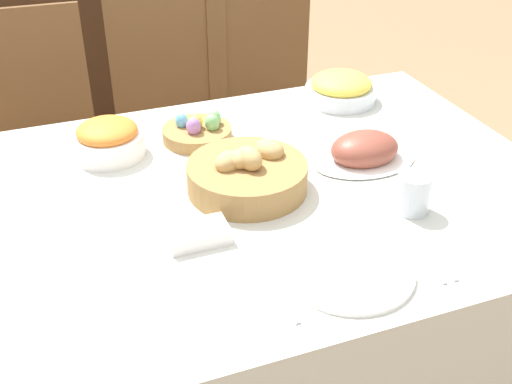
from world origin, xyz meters
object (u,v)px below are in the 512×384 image
object	(u,v)px
sideboard	(93,59)
butter_dish	(198,234)
chair_far_center	(178,132)
chair_far_right	(273,116)
pineapple_bowl	(341,88)
ham_platter	(364,151)
spoon	(429,252)
drinking_cup	(413,193)
fork	(276,290)
carrot_bowl	(108,139)
dinner_plate	(349,271)
knife	(416,255)
chair_far_left	(38,154)
egg_basket	(198,131)
bread_basket	(247,173)

from	to	relation	value
sideboard	butter_dish	world-z (taller)	sideboard
chair_far_center	chair_far_right	world-z (taller)	same
pineapple_bowl	ham_platter	bearing A→B (deg)	-107.79
chair_far_center	spoon	distance (m)	1.25
spoon	drinking_cup	bearing A→B (deg)	72.79
fork	carrot_bowl	bearing A→B (deg)	105.95
ham_platter	dinner_plate	bearing A→B (deg)	-122.24
sideboard	knife	size ratio (longest dim) A/B	6.45
knife	chair_far_left	bearing A→B (deg)	118.30
spoon	pineapple_bowl	bearing A→B (deg)	78.16
knife	egg_basket	bearing A→B (deg)	111.19
chair_far_right	fork	bearing A→B (deg)	-118.27
sideboard	egg_basket	size ratio (longest dim) A/B	6.66
sideboard	drinking_cup	distance (m)	2.07
fork	chair_far_left	bearing A→B (deg)	106.18
pineapple_bowl	knife	world-z (taller)	pineapple_bowl
sideboard	spoon	distance (m)	2.20
chair_far_left	chair_far_center	distance (m)	0.49
chair_far_center	bread_basket	world-z (taller)	chair_far_center
spoon	drinking_cup	world-z (taller)	drinking_cup
chair_far_right	dinner_plate	distance (m)	1.27
chair_far_center	sideboard	bearing A→B (deg)	106.80
chair_far_center	sideboard	distance (m)	0.96
sideboard	dinner_plate	distance (m)	2.18
egg_basket	carrot_bowl	distance (m)	0.24
pineapple_bowl	fork	distance (m)	0.90
chair_far_right	sideboard	size ratio (longest dim) A/B	0.80
bread_basket	egg_basket	xyz separation A→B (m)	(-0.04, 0.28, -0.02)
chair_far_left	bread_basket	xyz separation A→B (m)	(0.45, -0.84, 0.29)
chair_far_right	drinking_cup	size ratio (longest dim) A/B	10.88
butter_dish	chair_far_left	bearing A→B (deg)	106.15
fork	spoon	bearing A→B (deg)	-1.43
knife	ham_platter	bearing A→B (deg)	75.34
egg_basket	ham_platter	world-z (taller)	same
sideboard	drinking_cup	bearing A→B (deg)	-77.44
carrot_bowl	knife	distance (m)	0.82
ham_platter	carrot_bowl	xyz separation A→B (m)	(-0.60, 0.26, 0.02)
chair_far_right	chair_far_left	bearing A→B (deg)	173.43
carrot_bowl	drinking_cup	world-z (taller)	carrot_bowl
chair_far_left	dinner_plate	world-z (taller)	chair_far_left
dinner_plate	carrot_bowl	bearing A→B (deg)	118.82
chair_far_left	dinner_plate	xyz separation A→B (m)	(0.53, -1.20, 0.25)
fork	butter_dish	xyz separation A→B (m)	(-0.09, 0.21, 0.01)
chair_far_left	drinking_cup	world-z (taller)	chair_far_left
butter_dish	pineapple_bowl	bearing A→B (deg)	41.56
chair_far_center	egg_basket	distance (m)	0.62
chair_far_left	chair_far_center	bearing A→B (deg)	2.14
egg_basket	carrot_bowl	bearing A→B (deg)	-179.25
chair_far_right	pineapple_bowl	world-z (taller)	chair_far_right
butter_dish	sideboard	bearing A→B (deg)	89.04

